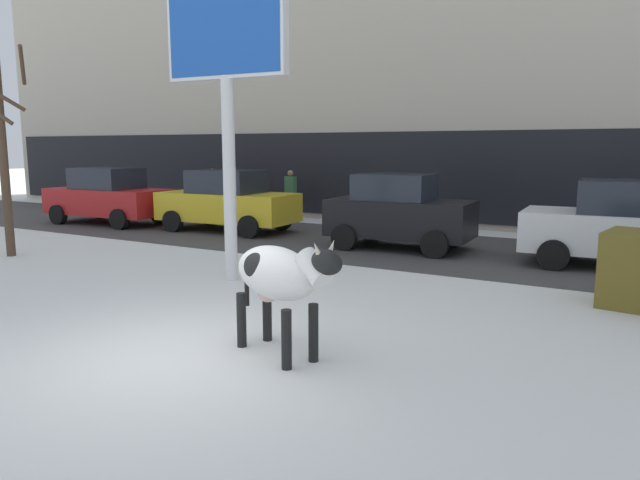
{
  "coord_description": "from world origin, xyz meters",
  "views": [
    {
      "loc": [
        4.96,
        -4.99,
        2.52
      ],
      "look_at": [
        0.53,
        2.73,
        1.1
      ],
      "focal_mm": 32.89,
      "sensor_mm": 36.0,
      "label": 1
    }
  ],
  "objects_px": {
    "car_red_sedan": "(108,196)",
    "car_black_hatchback": "(399,212)",
    "pedestrian_near_billboard": "(213,191)",
    "pedestrian_by_cars": "(291,195)",
    "cow_holstein": "(277,275)",
    "car_yellow_sedan": "(227,201)",
    "billboard": "(226,46)",
    "bare_tree_left_lot": "(3,139)",
    "car_white_sedan": "(630,226)"
  },
  "relations": [
    {
      "from": "car_red_sedan",
      "to": "car_black_hatchback",
      "type": "distance_m",
      "value": 10.16
    },
    {
      "from": "pedestrian_near_billboard",
      "to": "pedestrian_by_cars",
      "type": "distance_m",
      "value": 3.45
    },
    {
      "from": "cow_holstein",
      "to": "car_yellow_sedan",
      "type": "xyz_separation_m",
      "value": [
        -7.28,
        8.13,
        -0.09
      ]
    },
    {
      "from": "billboard",
      "to": "pedestrian_near_billboard",
      "type": "xyz_separation_m",
      "value": [
        -7.4,
        8.26,
        -3.43
      ]
    },
    {
      "from": "car_yellow_sedan",
      "to": "pedestrian_by_cars",
      "type": "distance_m",
      "value": 3.13
    },
    {
      "from": "pedestrian_near_billboard",
      "to": "bare_tree_left_lot",
      "type": "distance_m",
      "value": 9.14
    },
    {
      "from": "car_yellow_sedan",
      "to": "pedestrian_near_billboard",
      "type": "xyz_separation_m",
      "value": [
        -3.19,
        3.12,
        -0.03
      ]
    },
    {
      "from": "car_red_sedan",
      "to": "pedestrian_by_cars",
      "type": "relative_size",
      "value": 2.47
    },
    {
      "from": "billboard",
      "to": "car_yellow_sedan",
      "type": "bearing_deg",
      "value": 129.25
    },
    {
      "from": "pedestrian_near_billboard",
      "to": "pedestrian_by_cars",
      "type": "bearing_deg",
      "value": 0.0
    },
    {
      "from": "car_red_sedan",
      "to": "pedestrian_by_cars",
      "type": "height_order",
      "value": "car_red_sedan"
    },
    {
      "from": "car_yellow_sedan",
      "to": "pedestrian_by_cars",
      "type": "bearing_deg",
      "value": 85.23
    },
    {
      "from": "billboard",
      "to": "pedestrian_near_billboard",
      "type": "distance_m",
      "value": 11.61
    },
    {
      "from": "pedestrian_by_cars",
      "to": "bare_tree_left_lot",
      "type": "xyz_separation_m",
      "value": [
        -2.05,
        -8.85,
        1.81
      ]
    },
    {
      "from": "car_white_sedan",
      "to": "pedestrian_by_cars",
      "type": "xyz_separation_m",
      "value": [
        -10.48,
        3.33,
        -0.03
      ]
    },
    {
      "from": "pedestrian_near_billboard",
      "to": "pedestrian_by_cars",
      "type": "xyz_separation_m",
      "value": [
        3.45,
        0.0,
        0.0
      ]
    },
    {
      "from": "bare_tree_left_lot",
      "to": "car_white_sedan",
      "type": "bearing_deg",
      "value": 23.77
    },
    {
      "from": "car_yellow_sedan",
      "to": "pedestrian_near_billboard",
      "type": "bearing_deg",
      "value": 135.72
    },
    {
      "from": "pedestrian_by_cars",
      "to": "bare_tree_left_lot",
      "type": "distance_m",
      "value": 9.26
    },
    {
      "from": "car_black_hatchback",
      "to": "bare_tree_left_lot",
      "type": "xyz_separation_m",
      "value": [
        -7.44,
        -5.43,
        1.76
      ]
    },
    {
      "from": "car_black_hatchback",
      "to": "car_white_sedan",
      "type": "distance_m",
      "value": 5.09
    },
    {
      "from": "pedestrian_by_cars",
      "to": "billboard",
      "type": "bearing_deg",
      "value": -64.48
    },
    {
      "from": "car_yellow_sedan",
      "to": "car_red_sedan",
      "type": "bearing_deg",
      "value": -172.55
    },
    {
      "from": "bare_tree_left_lot",
      "to": "cow_holstein",
      "type": "bearing_deg",
      "value": -14.79
    },
    {
      "from": "bare_tree_left_lot",
      "to": "car_yellow_sedan",
      "type": "bearing_deg",
      "value": 72.69
    },
    {
      "from": "cow_holstein",
      "to": "car_black_hatchback",
      "type": "height_order",
      "value": "car_black_hatchback"
    },
    {
      "from": "billboard",
      "to": "car_red_sedan",
      "type": "bearing_deg",
      "value": 152.38
    },
    {
      "from": "pedestrian_by_cars",
      "to": "car_red_sedan",
      "type": "bearing_deg",
      "value": -142.13
    },
    {
      "from": "cow_holstein",
      "to": "car_black_hatchback",
      "type": "bearing_deg",
      "value": 101.79
    },
    {
      "from": "car_black_hatchback",
      "to": "pedestrian_near_billboard",
      "type": "distance_m",
      "value": 9.48
    },
    {
      "from": "cow_holstein",
      "to": "car_red_sedan",
      "type": "relative_size",
      "value": 0.45
    },
    {
      "from": "car_white_sedan",
      "to": "billboard",
      "type": "bearing_deg",
      "value": -142.98
    },
    {
      "from": "car_yellow_sedan",
      "to": "billboard",
      "type": "bearing_deg",
      "value": -50.75
    },
    {
      "from": "car_red_sedan",
      "to": "car_black_hatchback",
      "type": "height_order",
      "value": "car_black_hatchback"
    },
    {
      "from": "car_black_hatchback",
      "to": "bare_tree_left_lot",
      "type": "relative_size",
      "value": 0.71
    },
    {
      "from": "cow_holstein",
      "to": "car_red_sedan",
      "type": "distance_m",
      "value": 13.99
    },
    {
      "from": "car_red_sedan",
      "to": "car_black_hatchback",
      "type": "relative_size",
      "value": 1.2
    },
    {
      "from": "car_black_hatchback",
      "to": "car_white_sedan",
      "type": "xyz_separation_m",
      "value": [
        5.08,
        0.09,
        -0.02
      ]
    },
    {
      "from": "pedestrian_by_cars",
      "to": "bare_tree_left_lot",
      "type": "bearing_deg",
      "value": -103.03
    },
    {
      "from": "bare_tree_left_lot",
      "to": "pedestrian_near_billboard",
      "type": "bearing_deg",
      "value": 99.03
    },
    {
      "from": "car_white_sedan",
      "to": "bare_tree_left_lot",
      "type": "height_order",
      "value": "bare_tree_left_lot"
    },
    {
      "from": "billboard",
      "to": "car_yellow_sedan",
      "type": "height_order",
      "value": "billboard"
    },
    {
      "from": "car_yellow_sedan",
      "to": "car_white_sedan",
      "type": "bearing_deg",
      "value": -1.17
    },
    {
      "from": "cow_holstein",
      "to": "car_white_sedan",
      "type": "xyz_separation_m",
      "value": [
        3.45,
        7.91,
        -0.09
      ]
    },
    {
      "from": "billboard",
      "to": "pedestrian_by_cars",
      "type": "height_order",
      "value": "billboard"
    },
    {
      "from": "car_white_sedan",
      "to": "pedestrian_near_billboard",
      "type": "height_order",
      "value": "car_white_sedan"
    },
    {
      "from": "car_red_sedan",
      "to": "bare_tree_left_lot",
      "type": "height_order",
      "value": "bare_tree_left_lot"
    },
    {
      "from": "pedestrian_by_cars",
      "to": "bare_tree_left_lot",
      "type": "relative_size",
      "value": 0.34
    },
    {
      "from": "billboard",
      "to": "pedestrian_by_cars",
      "type": "xyz_separation_m",
      "value": [
        -3.94,
        8.26,
        -3.43
      ]
    },
    {
      "from": "car_white_sedan",
      "to": "bare_tree_left_lot",
      "type": "relative_size",
      "value": 0.84
    }
  ]
}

